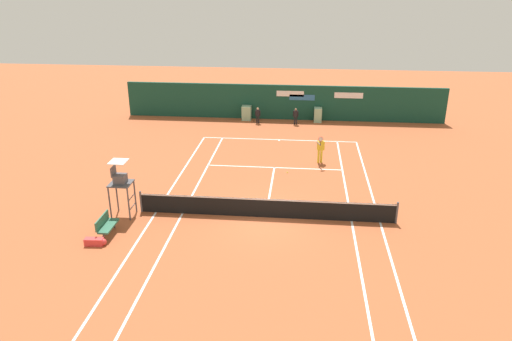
{
  "coord_description": "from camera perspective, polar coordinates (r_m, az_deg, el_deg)",
  "views": [
    {
      "loc": [
        1.54,
        -20.13,
        10.51
      ],
      "look_at": [
        -0.84,
        3.85,
        0.8
      ],
      "focal_mm": 33.73,
      "sensor_mm": 36.0,
      "label": 1
    }
  ],
  "objects": [
    {
      "name": "ball_kid_right_post",
      "position": [
        37.02,
        4.72,
        6.56
      ],
      "size": [
        0.42,
        0.18,
        1.27
      ],
      "rotation": [
        0.0,
        0.0,
        3.09
      ],
      "color": "black",
      "rests_on": "ground_plane"
    },
    {
      "name": "equipment_bag",
      "position": [
        21.53,
        -18.41,
        -8.03
      ],
      "size": [
        0.93,
        0.34,
        0.32
      ],
      "color": "#DB3838",
      "rests_on": "ground_plane"
    },
    {
      "name": "tennis_net",
      "position": [
        22.53,
        1.17,
        -4.41
      ],
      "size": [
        12.1,
        0.1,
        1.07
      ],
      "color": "#4C4C51",
      "rests_on": "ground_plane"
    },
    {
      "name": "ground_plane",
      "position": [
        23.27,
        1.27,
        -4.9
      ],
      "size": [
        80.0,
        80.0,
        0.01
      ],
      "color": "#A8512D"
    },
    {
      "name": "umpire_chair",
      "position": [
        23.06,
        -15.8,
        -1.17
      ],
      "size": [
        1.0,
        1.0,
        2.75
      ],
      "rotation": [
        0.0,
        0.0,
        -1.57
      ],
      "color": "#47474C",
      "rests_on": "ground_plane"
    },
    {
      "name": "tennis_ball_near_service_line",
      "position": [
        24.97,
        -9.6,
        -3.19
      ],
      "size": [
        0.07,
        0.07,
        0.07
      ],
      "primitive_type": "sphere",
      "color": "#CCE033",
      "rests_on": "ground_plane"
    },
    {
      "name": "sponsor_back_wall",
      "position": [
        38.25,
        3.22,
        8.02
      ],
      "size": [
        25.0,
        1.02,
        2.74
      ],
      "color": "#144233",
      "rests_on": "ground_plane"
    },
    {
      "name": "player_on_baseline",
      "position": [
        29.24,
        7.65,
        2.71
      ],
      "size": [
        0.51,
        0.81,
        1.84
      ],
      "rotation": [
        0.0,
        0.0,
        3.48
      ],
      "color": "yellow",
      "rests_on": "ground_plane"
    },
    {
      "name": "ball_kid_left_post",
      "position": [
        37.18,
        0.22,
        6.68
      ],
      "size": [
        0.42,
        0.17,
        1.25
      ],
      "rotation": [
        0.0,
        0.0,
        3.1
      ],
      "color": "black",
      "rests_on": "ground_plane"
    },
    {
      "name": "player_bench",
      "position": [
        22.07,
        -17.36,
        -6.08
      ],
      "size": [
        0.54,
        1.37,
        0.88
      ],
      "rotation": [
        0.0,
        0.0,
        -1.57
      ],
      "color": "#38383D",
      "rests_on": "ground_plane"
    },
    {
      "name": "tennis_ball_by_sideline",
      "position": [
        27.81,
        3.72,
        -0.23
      ],
      "size": [
        0.07,
        0.07,
        0.07
      ],
      "primitive_type": "sphere",
      "color": "#CCE033",
      "rests_on": "ground_plane"
    }
  ]
}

